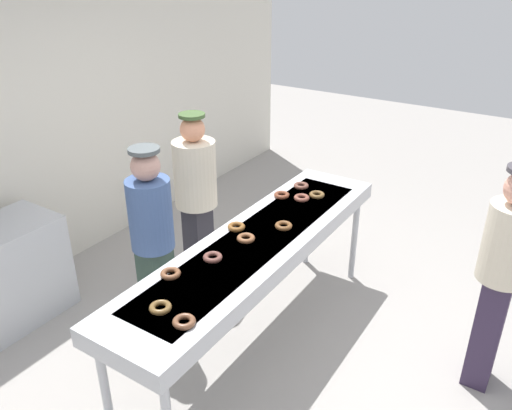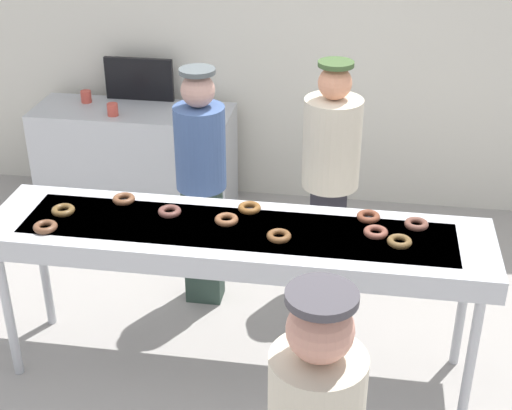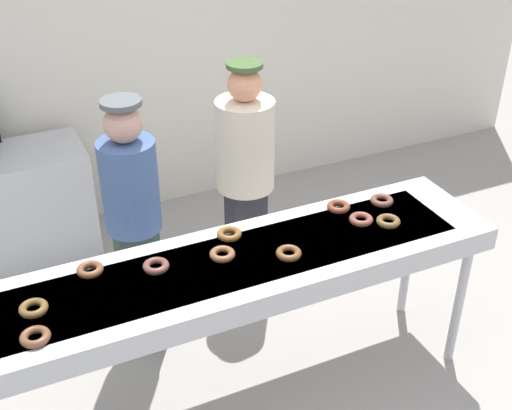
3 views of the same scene
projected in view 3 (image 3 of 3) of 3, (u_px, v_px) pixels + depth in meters
ground_plane at (241, 396)px, 3.86m from camera, size 16.00×16.00×0.00m
back_wall at (111, 38)px, 4.97m from camera, size 8.00×0.12×2.92m
fryer_conveyor at (239, 271)px, 3.40m from camera, size 2.81×0.66×0.98m
chocolate_donut_0 at (361, 219)px, 3.65m from camera, size 0.14×0.14×0.04m
chocolate_donut_1 at (229, 234)px, 3.53m from camera, size 0.16×0.16×0.04m
chocolate_donut_2 at (156, 266)px, 3.28m from camera, size 0.17×0.17×0.04m
chocolate_donut_3 at (222, 254)px, 3.37m from camera, size 0.16×0.16×0.04m
chocolate_donut_4 at (34, 308)px, 3.00m from camera, size 0.18×0.18×0.04m
chocolate_donut_5 at (338, 207)px, 3.77m from camera, size 0.18×0.18×0.04m
chocolate_donut_6 at (388, 221)px, 3.64m from camera, size 0.19×0.19×0.04m
chocolate_donut_7 at (35, 337)px, 2.84m from camera, size 0.17×0.17×0.04m
chocolate_donut_8 at (382, 201)px, 3.83m from camera, size 0.15×0.15×0.04m
chocolate_donut_9 at (90, 270)px, 3.26m from camera, size 0.17×0.17×0.04m
chocolate_donut_10 at (289, 253)px, 3.38m from camera, size 0.16×0.16×0.04m
worker_baker at (245, 167)px, 4.26m from camera, size 0.38×0.38×1.65m
worker_assistant at (134, 217)px, 3.80m from camera, size 0.32×0.32×1.65m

